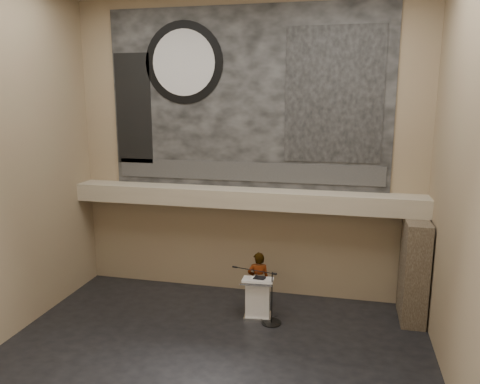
# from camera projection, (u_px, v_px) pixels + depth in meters

# --- Properties ---
(floor) EXTENTS (10.00, 10.00, 0.00)m
(floor) POSITION_uv_depth(u_px,v_px,m) (208.00, 361.00, 10.43)
(floor) COLOR black
(floor) RESTS_ON ground
(wall_back) EXTENTS (10.00, 0.02, 8.50)m
(wall_back) POSITION_uv_depth(u_px,v_px,m) (246.00, 151.00, 13.37)
(wall_back) COLOR #90765B
(wall_back) RESTS_ON floor
(wall_front) EXTENTS (10.00, 0.02, 8.50)m
(wall_front) POSITION_uv_depth(u_px,v_px,m) (109.00, 226.00, 5.74)
(wall_front) COLOR #90765B
(wall_front) RESTS_ON floor
(wall_right) EXTENTS (0.02, 8.00, 8.50)m
(wall_right) POSITION_uv_depth(u_px,v_px,m) (469.00, 183.00, 8.46)
(wall_right) COLOR #90765B
(wall_right) RESTS_ON floor
(soffit) EXTENTS (10.00, 0.80, 0.50)m
(soffit) POSITION_uv_depth(u_px,v_px,m) (243.00, 198.00, 13.26)
(soffit) COLOR tan
(soffit) RESTS_ON wall_back
(sprinkler_left) EXTENTS (0.04, 0.04, 0.06)m
(sprinkler_left) POSITION_uv_depth(u_px,v_px,m) (189.00, 205.00, 13.62)
(sprinkler_left) COLOR #B2893D
(sprinkler_left) RESTS_ON soffit
(sprinkler_right) EXTENTS (0.04, 0.04, 0.06)m
(sprinkler_right) POSITION_uv_depth(u_px,v_px,m) (310.00, 211.00, 12.85)
(sprinkler_right) COLOR #B2893D
(sprinkler_right) RESTS_ON soffit
(banner) EXTENTS (8.00, 0.05, 5.00)m
(banner) POSITION_uv_depth(u_px,v_px,m) (246.00, 99.00, 13.04)
(banner) COLOR black
(banner) RESTS_ON wall_back
(banner_text_strip) EXTENTS (7.76, 0.02, 0.55)m
(banner_text_strip) POSITION_uv_depth(u_px,v_px,m) (246.00, 172.00, 13.43)
(banner_text_strip) COLOR #2E2E2E
(banner_text_strip) RESTS_ON banner
(banner_clock_rim) EXTENTS (2.30, 0.02, 2.30)m
(banner_clock_rim) POSITION_uv_depth(u_px,v_px,m) (184.00, 63.00, 13.19)
(banner_clock_rim) COLOR black
(banner_clock_rim) RESTS_ON banner
(banner_clock_face) EXTENTS (1.84, 0.02, 1.84)m
(banner_clock_face) POSITION_uv_depth(u_px,v_px,m) (183.00, 63.00, 13.17)
(banner_clock_face) COLOR silver
(banner_clock_face) RESTS_ON banner
(banner_building_print) EXTENTS (2.60, 0.02, 3.60)m
(banner_building_print) POSITION_uv_depth(u_px,v_px,m) (334.00, 95.00, 12.46)
(banner_building_print) COLOR black
(banner_building_print) RESTS_ON banner
(banner_brick_print) EXTENTS (1.10, 0.02, 3.20)m
(banner_brick_print) POSITION_uv_depth(u_px,v_px,m) (134.00, 109.00, 13.81)
(banner_brick_print) COLOR black
(banner_brick_print) RESTS_ON banner
(stone_pier) EXTENTS (0.60, 1.40, 2.70)m
(stone_pier) POSITION_uv_depth(u_px,v_px,m) (414.00, 270.00, 12.14)
(stone_pier) COLOR #3F3326
(stone_pier) RESTS_ON floor
(lectern) EXTENTS (0.85, 0.64, 1.14)m
(lectern) POSITION_uv_depth(u_px,v_px,m) (258.00, 298.00, 12.35)
(lectern) COLOR silver
(lectern) RESTS_ON floor
(binder) EXTENTS (0.32, 0.27, 0.04)m
(binder) POSITION_uv_depth(u_px,v_px,m) (260.00, 278.00, 12.23)
(binder) COLOR black
(binder) RESTS_ON lectern
(papers) EXTENTS (0.32, 0.37, 0.00)m
(papers) POSITION_uv_depth(u_px,v_px,m) (255.00, 279.00, 12.22)
(papers) COLOR white
(papers) RESTS_ON lectern
(speaker_person) EXTENTS (0.66, 0.49, 1.65)m
(speaker_person) POSITION_uv_depth(u_px,v_px,m) (258.00, 281.00, 12.78)
(speaker_person) COLOR silver
(speaker_person) RESTS_ON floor
(mic_stand) EXTENTS (1.35, 0.52, 1.41)m
(mic_stand) POSITION_uv_depth(u_px,v_px,m) (270.00, 316.00, 12.12)
(mic_stand) COLOR black
(mic_stand) RESTS_ON floor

